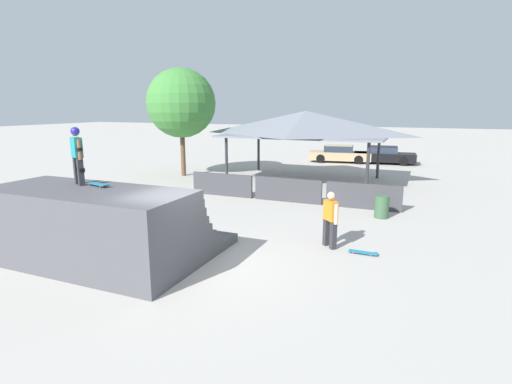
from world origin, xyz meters
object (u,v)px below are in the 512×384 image
at_px(parked_car_black, 384,155).
at_px(tree_beside_pavilion, 181,103).
at_px(skater_on_deck, 77,152).
at_px(skateboard_on_ground, 364,252).
at_px(bystander_walking, 330,217).
at_px(trash_bin, 382,207).
at_px(parked_car_tan, 340,154).
at_px(skateboard_on_deck, 98,184).

bearing_deg(parked_car_black, tree_beside_pavilion, -141.32).
height_order(skater_on_deck, skateboard_on_ground, skater_on_deck).
height_order(bystander_walking, tree_beside_pavilion, tree_beside_pavilion).
relative_size(skateboard_on_ground, trash_bin, 0.96).
xyz_separation_m(trash_bin, parked_car_tan, (-4.56, 15.02, 0.18)).
distance_m(skateboard_on_ground, parked_car_tan, 19.75).
bearing_deg(tree_beside_pavilion, bystander_walking, -39.72).
height_order(trash_bin, parked_car_black, parked_car_black).
bearing_deg(bystander_walking, skateboard_on_ground, -148.51).
distance_m(tree_beside_pavilion, parked_car_tan, 12.94).
bearing_deg(skateboard_on_deck, parked_car_tan, 98.46).
xyz_separation_m(skateboard_on_deck, parked_car_tan, (2.11, 22.27, -1.48)).
bearing_deg(bystander_walking, skateboard_on_deck, 74.44).
xyz_separation_m(trash_bin, parked_car_black, (-1.39, 15.50, 0.18)).
relative_size(skater_on_deck, skateboard_on_deck, 1.81).
bearing_deg(skateboard_on_ground, trash_bin, 90.79).
relative_size(skater_on_deck, skateboard_on_ground, 1.92).
bearing_deg(skater_on_deck, parked_car_black, 102.97).
height_order(skateboard_on_ground, parked_car_tan, parked_car_tan).
xyz_separation_m(skater_on_deck, skateboard_on_deck, (0.63, 0.01, -0.84)).
xyz_separation_m(tree_beside_pavilion, parked_car_black, (10.74, 10.30, -3.72)).
height_order(tree_beside_pavilion, parked_car_black, tree_beside_pavilion).
distance_m(bystander_walking, tree_beside_pavilion, 14.74).
bearing_deg(tree_beside_pavilion, skateboard_on_ground, -37.88).
bearing_deg(trash_bin, parked_car_black, 95.13).
distance_m(trash_bin, parked_car_tan, 15.70).
bearing_deg(bystander_walking, skater_on_deck, 71.92).
bearing_deg(skater_on_deck, trash_bin, 72.38).
distance_m(skateboard_on_deck, skateboard_on_ground, 7.57).
height_order(bystander_walking, skateboard_on_ground, bystander_walking).
height_order(skater_on_deck, parked_car_tan, skater_on_deck).
height_order(trash_bin, parked_car_tan, parked_car_tan).
xyz_separation_m(bystander_walking, parked_car_tan, (-3.47, 18.98, -0.33)).
relative_size(skateboard_on_deck, parked_car_tan, 0.18).
bearing_deg(tree_beside_pavilion, trash_bin, -23.23).
bearing_deg(parked_car_tan, skateboard_on_deck, -103.32).
bearing_deg(skateboard_on_deck, trash_bin, 61.25).
bearing_deg(skater_on_deck, parked_car_tan, 110.52).
bearing_deg(parked_car_black, bystander_walking, -94.24).
xyz_separation_m(skateboard_on_ground, trash_bin, (0.05, 4.19, 0.37)).
xyz_separation_m(parked_car_tan, parked_car_black, (3.17, 0.48, -0.00)).
bearing_deg(skateboard_on_ground, skateboard_on_deck, -153.78).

